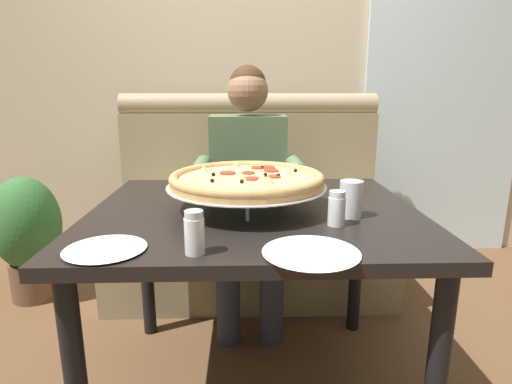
# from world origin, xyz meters

# --- Properties ---
(back_wall_with_window) EXTENTS (6.00, 0.12, 2.80)m
(back_wall_with_window) POSITION_xyz_m (0.00, 1.53, 1.40)
(back_wall_with_window) COLOR beige
(back_wall_with_window) RESTS_ON ground_plane
(window_panel) EXTENTS (1.10, 0.02, 2.80)m
(window_panel) POSITION_xyz_m (1.34, 1.45, 1.40)
(window_panel) COLOR white
(window_panel) RESTS_ON ground_plane
(booth_bench) EXTENTS (1.58, 0.78, 1.13)m
(booth_bench) POSITION_xyz_m (0.00, 0.96, 0.40)
(booth_bench) COLOR #998966
(booth_bench) RESTS_ON ground_plane
(dining_table) EXTENTS (1.14, 0.98, 0.74)m
(dining_table) POSITION_xyz_m (0.00, 0.00, 0.65)
(dining_table) COLOR black
(dining_table) RESTS_ON ground_plane
(diner_main) EXTENTS (0.54, 0.64, 1.27)m
(diner_main) POSITION_xyz_m (-0.01, 0.69, 0.71)
(diner_main) COLOR #2D3342
(diner_main) RESTS_ON ground_plane
(pizza) EXTENTS (0.56, 0.56, 0.14)m
(pizza) POSITION_xyz_m (-0.03, 0.01, 0.85)
(pizza) COLOR silver
(pizza) RESTS_ON dining_table
(shaker_parmesan) EXTENTS (0.05, 0.05, 0.11)m
(shaker_parmesan) POSITION_xyz_m (0.25, -0.19, 0.79)
(shaker_parmesan) COLOR white
(shaker_parmesan) RESTS_ON dining_table
(shaker_oregano) EXTENTS (0.05, 0.05, 0.11)m
(shaker_oregano) POSITION_xyz_m (-0.16, -0.41, 0.79)
(shaker_oregano) COLOR white
(shaker_oregano) RESTS_ON dining_table
(plate_near_left) EXTENTS (0.25, 0.25, 0.02)m
(plate_near_left) POSITION_xyz_m (0.13, -0.42, 0.75)
(plate_near_left) COLOR white
(plate_near_left) RESTS_ON dining_table
(plate_near_right) EXTENTS (0.21, 0.21, 0.02)m
(plate_near_right) POSITION_xyz_m (-0.40, -0.38, 0.75)
(plate_near_right) COLOR white
(plate_near_right) RESTS_ON dining_table
(drinking_glass) EXTENTS (0.08, 0.08, 0.12)m
(drinking_glass) POSITION_xyz_m (0.31, -0.11, 0.80)
(drinking_glass) COLOR silver
(drinking_glass) RESTS_ON dining_table
(potted_plant) EXTENTS (0.36, 0.36, 0.70)m
(potted_plant) POSITION_xyz_m (-1.23, 0.79, 0.39)
(potted_plant) COLOR brown
(potted_plant) RESTS_ON ground_plane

